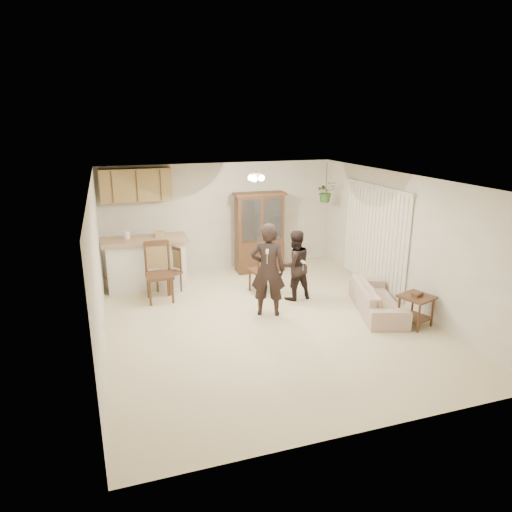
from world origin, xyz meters
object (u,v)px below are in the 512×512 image
object	(u,v)px
china_hutch	(259,233)
side_table	(416,310)
chair_hutch_left	(169,280)
adult	(268,268)
child	(294,267)
chair_hutch_right	(262,278)
chair_bar	(160,285)
sofa	(378,293)

from	to	relation	value
china_hutch	side_table	bearing A→B (deg)	-64.57
side_table	chair_hutch_left	xyz separation A→B (m)	(-3.84, 2.96, -0.02)
adult	china_hutch	size ratio (longest dim) A/B	0.97
china_hutch	chair_hutch_left	world-z (taller)	china_hutch
adult	child	world-z (taller)	adult
chair_hutch_right	china_hutch	bearing A→B (deg)	-114.77
child	chair_bar	distance (m)	2.67
chair_bar	adult	bearing A→B (deg)	-35.32
adult	chair_hutch_right	size ratio (longest dim) A/B	1.69
adult	child	distance (m)	0.96
chair_hutch_left	adult	bearing A→B (deg)	10.99
child	chair_hutch_right	distance (m)	0.81
sofa	chair_bar	distance (m)	4.19
child	side_table	size ratio (longest dim) A/B	2.13
adult	side_table	distance (m)	2.67
sofa	chair_hutch_left	size ratio (longest dim) A/B	1.99
sofa	adult	bearing A→B (deg)	92.10
adult	child	xyz separation A→B (m)	(0.75, 0.56, -0.22)
chair_bar	side_table	bearing A→B (deg)	-31.57
side_table	chair_hutch_left	size ratio (longest dim) A/B	0.67
side_table	china_hutch	bearing A→B (deg)	113.56
child	chair_hutch_left	size ratio (longest dim) A/B	1.44
adult	side_table	xyz separation A→B (m)	(2.28, -1.25, -0.61)
adult	side_table	world-z (taller)	adult
child	adult	bearing A→B (deg)	29.81
sofa	chair_hutch_left	world-z (taller)	chair_hutch_left
chair_hutch_left	chair_hutch_right	world-z (taller)	chair_hutch_right
chair_hutch_left	chair_bar	bearing A→B (deg)	-60.13
chair_bar	chair_hutch_left	xyz separation A→B (m)	(0.23, 0.42, -0.07)
chair_bar	chair_hutch_right	distance (m)	2.08
chair_hutch_right	chair_bar	bearing A→B (deg)	-14.27
sofa	chair_bar	size ratio (longest dim) A/B	1.60
sofa	chair_hutch_right	xyz separation A→B (m)	(-1.71, 1.62, -0.07)
sofa	side_table	xyz separation A→B (m)	(0.29, -0.72, -0.08)
china_hutch	chair_bar	bearing A→B (deg)	-152.72
chair_bar	chair_hutch_left	world-z (taller)	chair_bar
side_table	sofa	bearing A→B (deg)	112.23
sofa	china_hutch	xyz separation A→B (m)	(-1.32, 2.98, 0.55)
sofa	side_table	size ratio (longest dim) A/B	2.95
chair_hutch_left	side_table	bearing A→B (deg)	20.95
china_hutch	chair_hutch_right	distance (m)	1.55
side_table	chair_hutch_right	distance (m)	3.08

